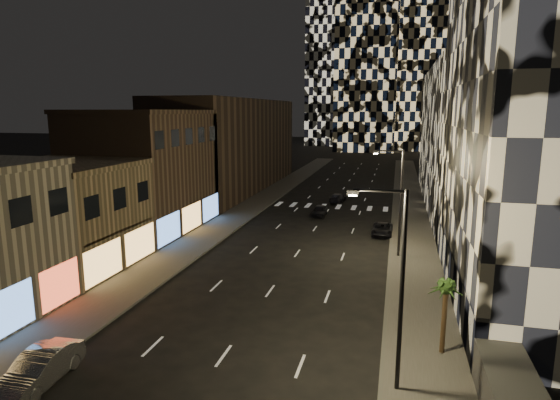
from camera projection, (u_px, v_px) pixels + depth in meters
The scene contains 16 objects.
sidewalk_left at pixel (257, 202), 63.40m from camera, with size 4.00×120.00×0.15m, color #47443F.
sidewalk_right at pixel (410, 210), 58.61m from camera, with size 4.00×120.00×0.15m, color #47443F.
curb_left at pixel (272, 203), 62.90m from camera, with size 0.20×120.00×0.15m, color #4C4C47.
curb_right at pixel (393, 209), 59.11m from camera, with size 0.20×120.00×0.15m, color #4C4C47.
retail_tan at pixel (65, 218), 36.72m from camera, with size 10.00×10.00×8.00m, color #8A7352.
retail_brown at pixel (146, 173), 48.25m from camera, with size 10.00×15.00×12.00m, color #4F3B2D.
retail_filler_left at pixel (233, 145), 73.30m from camera, with size 10.00×40.00×14.00m, color #4F3B2D.
midrise_base at pixel (452, 264), 33.50m from camera, with size 0.60×25.00×3.00m, color #383838.
midrise_filler_right at pixel (492, 136), 61.20m from camera, with size 16.00×40.00×18.00m, color #232326.
streetlight_near at pixel (397, 277), 19.91m from camera, with size 2.55×0.25×9.00m.
streetlight_far at pixel (398, 195), 38.96m from camera, with size 2.55×0.25×9.00m.
car_silver_parked at pixel (40, 369), 21.25m from camera, with size 1.64×4.71×1.55m, color gray.
car_dark_midlane at pixel (320, 211), 55.36m from camera, with size 1.52×3.77×1.28m, color black.
car_dark_oncoming at pixel (338, 198), 63.77m from camera, with size 1.67×4.11×1.19m, color black.
car_dark_rightlane at pixel (382, 229), 46.92m from camera, with size 1.96×4.25×1.18m, color black.
palm_tree at pixel (446, 293), 23.34m from camera, with size 2.00×1.95×3.91m.
Camera 1 is at (8.16, -9.58, 12.32)m, focal length 30.00 mm.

